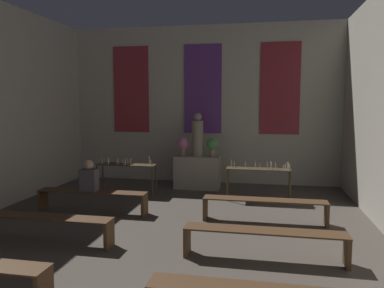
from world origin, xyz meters
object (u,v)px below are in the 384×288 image
(candle_rack_left, at_px, (126,168))
(pew_back_right, at_px, (264,205))
(pew_third_left, at_px, (43,223))
(person_seated, at_px, (89,177))
(altar, at_px, (197,172))
(statue, at_px, (197,136))
(pew_back_left, at_px, (92,196))
(flower_vase_left, at_px, (183,144))
(flower_vase_right, at_px, (212,145))
(candle_rack_right, at_px, (259,172))
(pew_third_right, at_px, (264,237))

(candle_rack_left, distance_m, pew_back_right, 3.96)
(pew_third_left, bearing_deg, person_seated, 91.87)
(pew_back_right, height_order, person_seated, person_seated)
(altar, height_order, statue, statue)
(pew_back_left, bearing_deg, statue, 55.97)
(statue, relative_size, pew_back_left, 0.49)
(person_seated, bearing_deg, flower_vase_left, 61.30)
(flower_vase_right, relative_size, person_seated, 0.75)
(candle_rack_right, height_order, pew_third_left, candle_rack_right)
(pew_third_left, bearing_deg, pew_back_left, 90.00)
(candle_rack_left, relative_size, pew_back_right, 0.64)
(person_seated, bearing_deg, pew_third_left, -88.13)
(flower_vase_right, xyz_separation_m, candle_rack_right, (1.30, -1.03, -0.53))
(person_seated, bearing_deg, flower_vase_right, 49.73)
(pew_back_left, height_order, person_seated, person_seated)
(flower_vase_right, xyz_separation_m, pew_back_right, (1.44, -2.74, -0.88))
(statue, distance_m, pew_third_right, 5.08)
(pew_third_left, bearing_deg, pew_back_right, 26.63)
(statue, height_order, candle_rack_right, statue)
(candle_rack_right, bearing_deg, pew_back_left, -154.41)
(pew_back_left, bearing_deg, person_seated, 180.00)
(flower_vase_left, distance_m, candle_rack_right, 2.42)
(pew_third_right, xyz_separation_m, person_seated, (-3.76, 1.86, 0.42))
(flower_vase_left, relative_size, candle_rack_right, 0.33)
(flower_vase_right, bearing_deg, altar, -180.00)
(candle_rack_right, distance_m, pew_back_right, 1.75)
(candle_rack_left, distance_m, pew_third_left, 3.58)
(pew_third_right, height_order, pew_back_right, same)
(statue, xyz_separation_m, flower_vase_right, (0.41, 0.00, -0.23))
(altar, height_order, person_seated, person_seated)
(statue, height_order, pew_third_left, statue)
(flower_vase_right, relative_size, candle_rack_left, 0.33)
(pew_third_right, xyz_separation_m, pew_back_right, (0.00, 1.86, 0.00))
(flower_vase_right, bearing_deg, candle_rack_left, -153.93)
(flower_vase_right, bearing_deg, statue, 180.00)
(pew_third_right, bearing_deg, pew_back_left, 153.37)
(flower_vase_left, distance_m, pew_back_left, 3.22)
(pew_third_left, bearing_deg, pew_third_right, 0.00)
(altar, bearing_deg, pew_third_left, -111.93)
(altar, distance_m, statue, 1.01)
(flower_vase_right, bearing_deg, pew_third_right, -72.61)
(pew_third_left, height_order, pew_third_right, same)
(pew_back_right, bearing_deg, pew_back_left, 180.00)
(flower_vase_left, height_order, candle_rack_right, flower_vase_left)
(pew_third_left, distance_m, pew_third_right, 3.70)
(pew_third_left, bearing_deg, candle_rack_left, 87.71)
(pew_third_right, relative_size, person_seated, 3.56)
(altar, bearing_deg, flower_vase_left, 180.00)
(flower_vase_left, relative_size, pew_back_left, 0.21)
(pew_back_right, distance_m, person_seated, 3.78)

